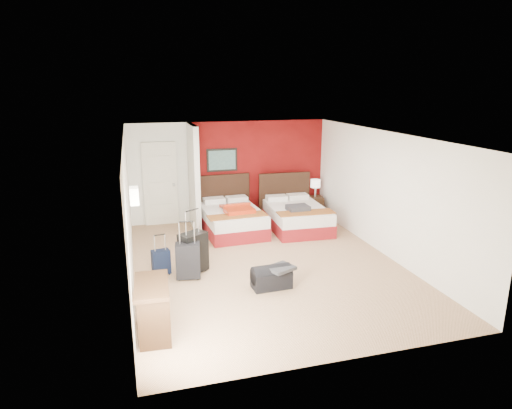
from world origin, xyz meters
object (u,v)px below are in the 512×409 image
object	(u,v)px
red_suitcase_open	(237,208)
desk	(153,309)
bed_left	(232,221)
duffel_bag	(271,278)
table_lamp	(315,188)
suitcase_navy	(161,263)
nightstand	(315,207)
suitcase_black	(193,254)
suitcase_charcoal	(188,262)
bed_right	(297,218)

from	to	relation	value
red_suitcase_open	desk	distance (m)	4.51
bed_left	duffel_bag	size ratio (longest dim) A/B	2.78
table_lamp	suitcase_navy	size ratio (longest dim) A/B	1.02
nightstand	suitcase_black	xyz separation A→B (m)	(-3.58, -2.75, 0.10)
nightstand	desk	xyz separation A→B (m)	(-4.42, -4.73, 0.11)
table_lamp	duffel_bag	world-z (taller)	table_lamp
suitcase_navy	desk	world-z (taller)	desk
suitcase_charcoal	bed_right	bearing A→B (deg)	44.84
red_suitcase_open	duffel_bag	world-z (taller)	red_suitcase_open
nightstand	suitcase_navy	size ratio (longest dim) A/B	1.22
table_lamp	nightstand	bearing A→B (deg)	0.00
bed_right	nightstand	xyz separation A→B (m)	(0.81, 0.84, -0.00)
suitcase_black	desk	size ratio (longest dim) A/B	0.80
table_lamp	suitcase_black	world-z (taller)	table_lamp
table_lamp	suitcase_navy	world-z (taller)	table_lamp
suitcase_navy	desk	distance (m)	2.06
suitcase_charcoal	red_suitcase_open	bearing A→B (deg)	65.47
nightstand	duffel_bag	size ratio (longest dim) A/B	0.82
suitcase_charcoal	duffel_bag	bearing A→B (deg)	-21.61
suitcase_charcoal	desk	bearing A→B (deg)	-104.00
suitcase_navy	desk	size ratio (longest dim) A/B	0.48
bed_left	suitcase_black	world-z (taller)	suitcase_black
nightstand	bed_right	bearing A→B (deg)	-127.67
red_suitcase_open	suitcase_navy	size ratio (longest dim) A/B	2.01
red_suitcase_open	bed_right	bearing A→B (deg)	-8.04
red_suitcase_open	table_lamp	bearing A→B (deg)	13.34
suitcase_charcoal	desk	size ratio (longest dim) A/B	0.69
bed_left	bed_right	xyz separation A→B (m)	(1.57, -0.17, -0.00)
bed_left	duffel_bag	world-z (taller)	bed_left
nightstand	suitcase_navy	world-z (taller)	nightstand
suitcase_black	duffel_bag	world-z (taller)	suitcase_black
bed_left	desk	size ratio (longest dim) A/B	2.00
suitcase_navy	duffel_bag	distance (m)	2.07
nightstand	suitcase_charcoal	distance (m)	4.77
suitcase_black	table_lamp	bearing A→B (deg)	5.38
bed_right	red_suitcase_open	world-z (taller)	red_suitcase_open
nightstand	desk	size ratio (longest dim) A/B	0.59
table_lamp	suitcase_charcoal	xyz separation A→B (m)	(-3.71, -2.99, -0.45)
duffel_bag	desk	size ratio (longest dim) A/B	0.72
suitcase_charcoal	duffel_bag	size ratio (longest dim) A/B	0.96
suitcase_black	duffel_bag	bearing A→B (deg)	-72.07
bed_right	suitcase_charcoal	xyz separation A→B (m)	(-2.90, -2.16, 0.04)
suitcase_navy	desk	xyz separation A→B (m)	(-0.25, -2.03, 0.16)
bed_left	suitcase_navy	world-z (taller)	bed_left
suitcase_black	suitcase_navy	world-z (taller)	suitcase_black
suitcase_black	suitcase_navy	size ratio (longest dim) A/B	1.66
suitcase_charcoal	suitcase_navy	size ratio (longest dim) A/B	1.43
bed_left	red_suitcase_open	distance (m)	0.36
bed_right	duffel_bag	distance (m)	3.31
duffel_bag	suitcase_charcoal	bearing A→B (deg)	147.42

